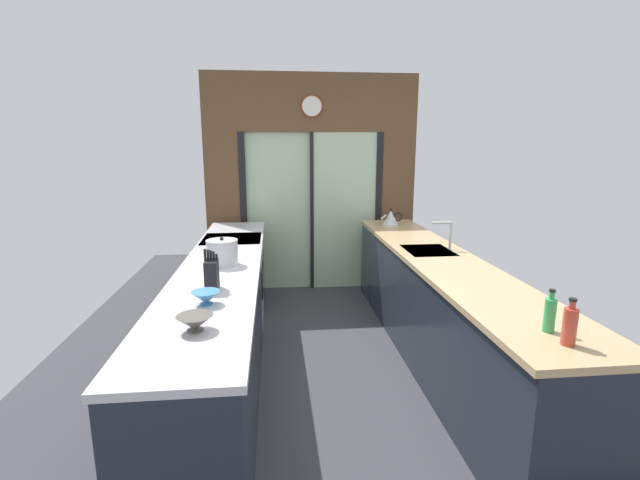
{
  "coord_description": "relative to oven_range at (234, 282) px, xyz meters",
  "views": [
    {
      "loc": [
        -0.48,
        -3.2,
        1.85
      ],
      "look_at": [
        -0.08,
        0.62,
        1.02
      ],
      "focal_mm": 24.89,
      "sensor_mm": 36.0,
      "label": 1
    }
  ],
  "objects": [
    {
      "name": "ground_plane",
      "position": [
        0.91,
        -0.65,
        -0.47
      ],
      "size": [
        5.04,
        7.6,
        0.02
      ],
      "primitive_type": "cube",
      "color": "#38383D"
    },
    {
      "name": "back_wall_unit",
      "position": [
        0.91,
        1.15,
        1.07
      ],
      "size": [
        2.64,
        0.12,
        2.7
      ],
      "color": "brown",
      "rests_on": "ground_plane"
    },
    {
      "name": "left_counter_run",
      "position": [
        -0.0,
        -1.12,
        0.01
      ],
      "size": [
        0.62,
        3.8,
        0.92
      ],
      "color": "#1E232D",
      "rests_on": "ground_plane"
    },
    {
      "name": "right_counter_run",
      "position": [
        1.82,
        -0.95,
        0.01
      ],
      "size": [
        0.62,
        3.8,
        0.92
      ],
      "color": "#1E232D",
      "rests_on": "ground_plane"
    },
    {
      "name": "sink_faucet",
      "position": [
        1.97,
        -0.7,
        0.64
      ],
      "size": [
        0.19,
        0.02,
        0.26
      ],
      "color": "#B7BABC",
      "rests_on": "right_counter_run"
    },
    {
      "name": "oven_range",
      "position": [
        0.0,
        0.0,
        0.0
      ],
      "size": [
        0.6,
        0.6,
        0.92
      ],
      "color": "#B7BABC",
      "rests_on": "ground_plane"
    },
    {
      "name": "mixing_bowl_near",
      "position": [
        0.02,
        -2.29,
        0.51
      ],
      "size": [
        0.19,
        0.19,
        0.08
      ],
      "color": "#514C47",
      "rests_on": "left_counter_run"
    },
    {
      "name": "mixing_bowl_far",
      "position": [
        0.02,
        -1.91,
        0.51
      ],
      "size": [
        0.17,
        0.17,
        0.08
      ],
      "color": "teal",
      "rests_on": "left_counter_run"
    },
    {
      "name": "knife_block",
      "position": [
        0.02,
        -1.63,
        0.57
      ],
      "size": [
        0.09,
        0.14,
        0.27
      ],
      "color": "black",
      "rests_on": "left_counter_run"
    },
    {
      "name": "stock_pot",
      "position": [
        0.02,
        -1.02,
        0.57
      ],
      "size": [
        0.25,
        0.25,
        0.23
      ],
      "color": "#B7BABC",
      "rests_on": "left_counter_run"
    },
    {
      "name": "kettle",
      "position": [
        1.8,
        0.61,
        0.55
      ],
      "size": [
        0.27,
        0.19,
        0.19
      ],
      "color": "#B7BABC",
      "rests_on": "right_counter_run"
    },
    {
      "name": "soap_bottle_near",
      "position": [
        1.8,
        -2.63,
        0.56
      ],
      "size": [
        0.06,
        0.06,
        0.23
      ],
      "color": "#B23D2D",
      "rests_on": "right_counter_run"
    },
    {
      "name": "soap_bottle_far",
      "position": [
        1.8,
        -2.48,
        0.56
      ],
      "size": [
        0.06,
        0.06,
        0.22
      ],
      "color": "#339E56",
      "rests_on": "right_counter_run"
    }
  ]
}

